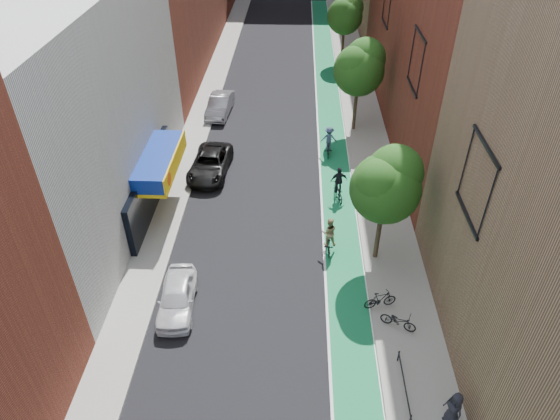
# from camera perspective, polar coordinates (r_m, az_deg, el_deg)

# --- Properties ---
(bike_lane) EXTENTS (2.00, 68.00, 0.01)m
(bike_lane) POSITION_cam_1_polar(r_m,az_deg,el_deg) (39.51, 5.76, 10.47)
(bike_lane) COLOR #137043
(bike_lane) RESTS_ON ground
(sidewalk_left) EXTENTS (2.00, 68.00, 0.15)m
(sidewalk_left) POSITION_cam_1_polar(r_m,az_deg,el_deg) (40.08, -8.90, 10.72)
(sidewalk_left) COLOR gray
(sidewalk_left) RESTS_ON ground
(sidewalk_right) EXTENTS (3.00, 68.00, 0.15)m
(sidewalk_right) POSITION_cam_1_polar(r_m,az_deg,el_deg) (39.72, 9.43, 10.41)
(sidewalk_right) COLOR gray
(sidewalk_right) RESTS_ON ground
(building_left_white) EXTENTS (8.00, 20.00, 12.00)m
(building_left_white) POSITION_cam_1_polar(r_m,az_deg,el_deg) (28.81, -23.99, 10.13)
(building_left_white) COLOR silver
(building_left_white) RESTS_ON ground
(tree_near) EXTENTS (3.40, 3.36, 6.42)m
(tree_near) POSITION_cam_1_polar(r_m,az_deg,el_deg) (23.62, 12.13, 2.98)
(tree_near) COLOR #332619
(tree_near) RESTS_ON ground
(tree_mid) EXTENTS (3.55, 3.53, 6.74)m
(tree_mid) POSITION_cam_1_polar(r_m,az_deg,el_deg) (35.89, 9.12, 15.92)
(tree_mid) COLOR #332619
(tree_mid) RESTS_ON ground
(tree_far) EXTENTS (3.30, 3.25, 6.21)m
(tree_far) POSITION_cam_1_polar(r_m,az_deg,el_deg) (49.27, 7.50, 21.39)
(tree_far) COLOR #332619
(tree_far) RESTS_ON ground
(parked_car_white) EXTENTS (1.83, 4.02, 1.34)m
(parked_car_white) POSITION_cam_1_polar(r_m,az_deg,el_deg) (23.61, -11.70, -9.70)
(parked_car_white) COLOR silver
(parked_car_white) RESTS_ON ground
(parked_car_black) EXTENTS (2.60, 5.12, 1.39)m
(parked_car_black) POSITION_cam_1_polar(r_m,az_deg,el_deg) (32.38, -7.99, 5.25)
(parked_car_black) COLOR black
(parked_car_black) RESTS_ON ground
(parked_car_silver) EXTENTS (1.89, 4.54, 1.46)m
(parked_car_silver) POSITION_cam_1_polar(r_m,az_deg,el_deg) (39.88, -6.89, 11.82)
(parked_car_silver) COLOR gray
(parked_car_silver) RESTS_ON ground
(cyclist_lane_near) EXTENTS (0.84, 1.64, 2.02)m
(cyclist_lane_near) POSITION_cam_1_polar(r_m,az_deg,el_deg) (26.01, 5.59, -3.13)
(cyclist_lane_near) COLOR black
(cyclist_lane_near) RESTS_ON ground
(cyclist_lane_mid) EXTENTS (1.07, 1.88, 2.08)m
(cyclist_lane_mid) POSITION_cam_1_polar(r_m,az_deg,el_deg) (29.92, 6.70, 2.63)
(cyclist_lane_mid) COLOR black
(cyclist_lane_mid) RESTS_ON ground
(cyclist_lane_far) EXTENTS (1.11, 1.78, 2.03)m
(cyclist_lane_far) POSITION_cam_1_polar(r_m,az_deg,el_deg) (34.19, 5.59, 7.68)
(cyclist_lane_far) COLOR black
(cyclist_lane_far) RESTS_ON ground
(parked_bike_mid) EXTENTS (1.61, 0.83, 0.93)m
(parked_bike_mid) POSITION_cam_1_polar(r_m,az_deg,el_deg) (23.54, 11.40, -10.01)
(parked_bike_mid) COLOR black
(parked_bike_mid) RESTS_ON sidewalk_right
(parked_bike_far) EXTENTS (1.69, 1.17, 0.84)m
(parked_bike_far) POSITION_cam_1_polar(r_m,az_deg,el_deg) (22.93, 13.38, -12.19)
(parked_bike_far) COLOR black
(parked_bike_far) RESTS_ON sidewalk_right
(pedestrian) EXTENTS (0.80, 0.94, 1.63)m
(pedestrian) POSITION_cam_1_polar(r_m,az_deg,el_deg) (20.41, 19.26, -20.65)
(pedestrian) COLOR black
(pedestrian) RESTS_ON sidewalk_right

